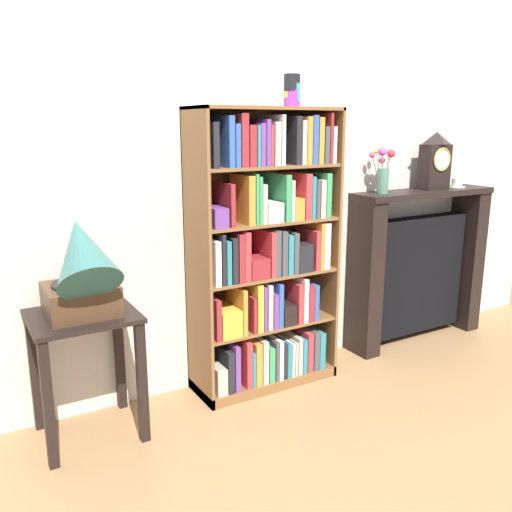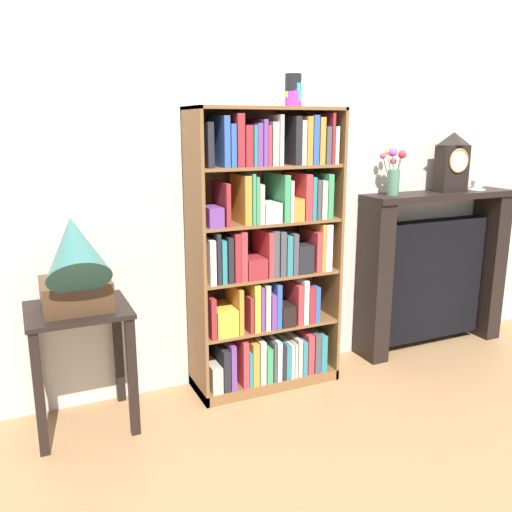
{
  "view_description": "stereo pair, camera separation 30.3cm",
  "coord_description": "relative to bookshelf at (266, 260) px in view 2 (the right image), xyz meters",
  "views": [
    {
      "loc": [
        -1.54,
        -2.47,
        1.5
      ],
      "look_at": [
        -0.05,
        0.09,
        0.78
      ],
      "focal_mm": 37.95,
      "sensor_mm": 36.0,
      "label": 1
    },
    {
      "loc": [
        -1.27,
        -2.6,
        1.5
      ],
      "look_at": [
        -0.05,
        0.09,
        0.78
      ],
      "focal_mm": 37.95,
      "sensor_mm": 36.0,
      "label": 2
    }
  ],
  "objects": [
    {
      "name": "side_table_left",
      "position": [
        -1.04,
        -0.05,
        -0.29
      ],
      "size": [
        0.49,
        0.44,
        0.63
      ],
      "color": "black",
      "rests_on": "ground"
    },
    {
      "name": "wall_back",
      "position": [
        0.12,
        0.21,
        0.55
      ],
      "size": [
        4.87,
        0.08,
        2.6
      ],
      "primitive_type": "cube",
      "color": "beige",
      "rests_on": "ground"
    },
    {
      "name": "ground_plane",
      "position": [
        -0.0,
        -0.08,
        -0.76
      ],
      "size": [
        7.87,
        6.4,
        0.02
      ],
      "primitive_type": "cube",
      "color": "#997047"
    },
    {
      "name": "teacup_with_saucer",
      "position": [
        1.6,
        0.04,
        0.34
      ],
      "size": [
        0.12,
        0.12,
        0.06
      ],
      "color": "white",
      "rests_on": "fireplace_mantel"
    },
    {
      "name": "gramophone",
      "position": [
        -1.04,
        -0.12,
        0.12
      ],
      "size": [
        0.32,
        0.48,
        0.54
      ],
      "color": "#472D1C",
      "rests_on": "side_table_left"
    },
    {
      "name": "cup_stack",
      "position": [
        0.14,
        -0.03,
        0.92
      ],
      "size": [
        0.09,
        0.09,
        0.17
      ],
      "color": "purple",
      "rests_on": "bookshelf"
    },
    {
      "name": "fireplace_mantel",
      "position": [
        1.28,
        0.06,
        -0.23
      ],
      "size": [
        1.11,
        0.26,
        1.07
      ],
      "color": "black",
      "rests_on": "ground"
    },
    {
      "name": "mantel_clock",
      "position": [
        1.36,
        0.04,
        0.51
      ],
      "size": [
        0.21,
        0.12,
        0.38
      ],
      "color": "black",
      "rests_on": "fireplace_mantel"
    },
    {
      "name": "bookshelf",
      "position": [
        0.0,
        0.0,
        0.0
      ],
      "size": [
        0.84,
        0.33,
        1.59
      ],
      "color": "brown",
      "rests_on": "ground"
    },
    {
      "name": "flower_vase",
      "position": [
        0.89,
        0.04,
        0.46
      ],
      "size": [
        0.13,
        0.14,
        0.3
      ],
      "color": "#4C7A60",
      "rests_on": "fireplace_mantel"
    }
  ]
}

